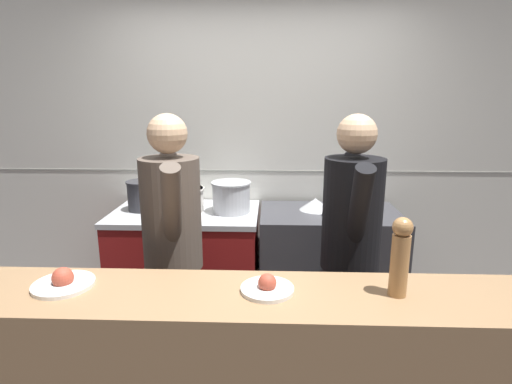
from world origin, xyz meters
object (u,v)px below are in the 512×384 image
(mixing_bowl_steel, at_px, (315,204))
(plated_dish_appetiser, at_px, (267,287))
(sauce_pot, at_px, (182,199))
(pepper_mill, at_px, (400,255))
(chef_sous, at_px, (350,243))
(chefs_knife, at_px, (345,216))
(plated_dish_main, at_px, (63,282))
(chef_head_cook, at_px, (173,242))
(stock_pot, at_px, (142,195))
(oven_range, at_px, (188,264))
(braising_pot, at_px, (231,196))

(mixing_bowl_steel, height_order, plated_dish_appetiser, plated_dish_appetiser)
(sauce_pot, xyz_separation_m, pepper_mill, (1.22, -1.41, 0.14))
(pepper_mill, xyz_separation_m, chef_sous, (-0.06, 0.68, -0.20))
(chefs_knife, relative_size, plated_dish_appetiser, 1.76)
(plated_dish_main, height_order, chef_sous, chef_sous)
(pepper_mill, distance_m, chef_sous, 0.71)
(plated_dish_main, relative_size, chef_sous, 0.16)
(chefs_knife, relative_size, chef_head_cook, 0.24)
(stock_pot, bearing_deg, sauce_pot, -5.08)
(oven_range, relative_size, chefs_knife, 2.81)
(sauce_pot, bearing_deg, chef_head_cook, -81.63)
(oven_range, height_order, chef_head_cook, chef_head_cook)
(mixing_bowl_steel, height_order, pepper_mill, pepper_mill)
(chefs_knife, height_order, chef_head_cook, chef_head_cook)
(pepper_mill, bearing_deg, plated_dish_appetiser, 178.73)
(mixing_bowl_steel, bearing_deg, plated_dish_main, -130.75)
(mixing_bowl_steel, relative_size, chef_head_cook, 0.15)
(sauce_pot, height_order, mixing_bowl_steel, sauce_pot)
(mixing_bowl_steel, bearing_deg, plated_dish_appetiser, -103.86)
(braising_pot, distance_m, chefs_knife, 0.86)
(chef_head_cook, bearing_deg, braising_pot, 55.01)
(stock_pot, height_order, chefs_knife, stock_pot)
(braising_pot, xyz_separation_m, mixing_bowl_steel, (0.65, 0.07, -0.08))
(braising_pot, xyz_separation_m, pepper_mill, (0.84, -1.40, 0.12))
(pepper_mill, height_order, chef_sous, chef_sous)
(braising_pot, relative_size, mixing_bowl_steel, 1.22)
(sauce_pot, height_order, pepper_mill, pepper_mill)
(chef_sous, bearing_deg, mixing_bowl_steel, 101.12)
(oven_range, bearing_deg, plated_dish_appetiser, -65.01)
(plated_dish_appetiser, bearing_deg, oven_range, 114.99)
(chefs_knife, xyz_separation_m, plated_dish_appetiser, (-0.56, -1.29, 0.07))
(braising_pot, bearing_deg, chef_sous, -43.27)
(oven_range, bearing_deg, chefs_knife, -5.30)
(plated_dish_appetiser, distance_m, chef_sous, 0.82)
(sauce_pot, xyz_separation_m, chefs_knife, (1.23, -0.11, -0.09))
(chefs_knife, relative_size, pepper_mill, 1.18)
(oven_range, height_order, chefs_knife, chefs_knife)
(mixing_bowl_steel, relative_size, pepper_mill, 0.73)
(mixing_bowl_steel, xyz_separation_m, plated_dish_appetiser, (-0.36, -1.47, 0.03))
(chefs_knife, bearing_deg, chef_sous, -97.01)
(oven_range, height_order, plated_dish_appetiser, plated_dish_appetiser)
(braising_pot, height_order, chef_sous, chef_sous)
(plated_dish_appetiser, xyz_separation_m, chef_head_cook, (-0.56, 0.62, -0.04))
(braising_pot, bearing_deg, mixing_bowl_steel, 6.50)
(sauce_pot, xyz_separation_m, plated_dish_main, (-0.22, -1.39, -0.01))
(sauce_pot, relative_size, pepper_mill, 1.03)
(mixing_bowl_steel, height_order, plated_dish_main, plated_dish_main)
(chef_head_cook, bearing_deg, chefs_knife, 15.00)
(stock_pot, height_order, pepper_mill, pepper_mill)
(chef_sous, bearing_deg, pepper_mill, -82.11)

